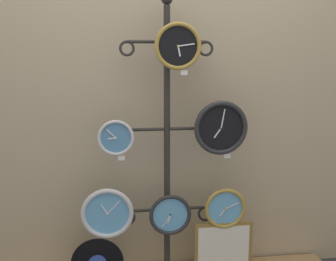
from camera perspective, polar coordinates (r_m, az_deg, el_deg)
shop_wall at (r=2.53m, az=-0.63°, el=9.11°), size 4.40×0.04×2.80m
display_stand at (r=2.51m, az=-0.15°, el=-8.08°), size 0.79×0.35×1.84m
clock_top_center at (r=2.27m, az=1.45°, el=12.14°), size 0.27×0.04×0.27m
clock_middle_left at (r=2.31m, az=-7.58°, el=-1.04°), size 0.21×0.04×0.21m
clock_middle_right at (r=2.38m, az=7.67°, el=0.38°), size 0.33×0.04×0.33m
clock_bottom_left at (r=2.46m, az=-8.79°, el=-11.80°), size 0.32×0.04×0.32m
clock_bottom_center at (r=2.47m, az=0.33°, el=-12.12°), size 0.26×0.04×0.26m
clock_bottom_right at (r=2.55m, az=8.27°, el=-11.11°), size 0.27×0.04×0.27m
picture_frame at (r=2.67m, az=8.01°, el=-16.76°), size 0.38×0.02×0.37m
price_tag_upper at (r=2.28m, az=2.36°, el=8.40°), size 0.04×0.00×0.03m
price_tag_mid at (r=2.34m, az=-6.79°, el=-3.99°), size 0.04×0.00×0.03m
price_tag_lower at (r=2.43m, az=8.59°, el=-3.67°), size 0.04×0.00×0.03m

